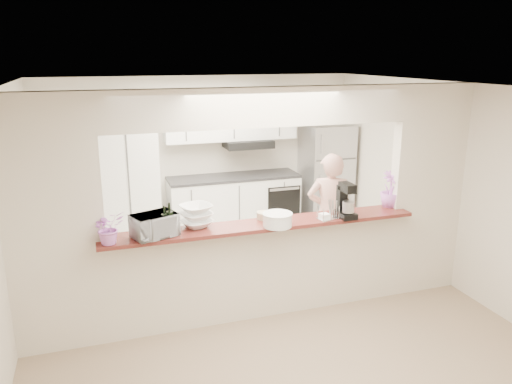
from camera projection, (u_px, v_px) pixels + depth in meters
name	position (u px, v px, depth m)	size (l,w,h in m)	color
floor	(262.00, 313.00, 5.60)	(6.00, 6.00, 0.00)	gray
tile_overlay	(226.00, 261.00, 7.02)	(5.00, 2.90, 0.01)	beige
partition	(262.00, 186.00, 5.20)	(5.00, 0.15, 2.50)	beige
bar_counter	(262.00, 266.00, 5.44)	(3.40, 0.38, 1.09)	beige
kitchen_cabinets	(194.00, 176.00, 7.77)	(3.15, 0.62, 2.25)	silver
refrigerator	(326.00, 175.00, 8.42)	(0.75, 0.70, 1.70)	silver
flower_left	(109.00, 228.00, 4.65)	(0.28, 0.24, 0.31)	pink
wine_bottle_a	(165.00, 225.00, 4.82)	(0.06, 0.06, 0.32)	black
wine_bottle_b	(170.00, 224.00, 4.83)	(0.07, 0.07, 0.35)	black
toaster_oven	(154.00, 225.00, 4.84)	(0.42, 0.28, 0.23)	#B9B9BE
serving_bowls	(196.00, 216.00, 5.11)	(0.32, 0.32, 0.23)	white
plate_stack_a	(277.00, 220.00, 5.15)	(0.31, 0.31, 0.14)	white
plate_stack_b	(277.00, 221.00, 5.15)	(0.30, 0.30, 0.10)	white
red_bowl	(277.00, 215.00, 5.43)	(0.14, 0.14, 0.06)	maroon
tan_bowl	(264.00, 215.00, 5.39)	(0.17, 0.17, 0.08)	tan
utensil_caddy	(328.00, 211.00, 5.36)	(0.25, 0.17, 0.21)	silver
stand_mixer	(346.00, 202.00, 5.41)	(0.17, 0.27, 0.39)	black
flower_right	(390.00, 189.00, 5.78)	(0.23, 0.23, 0.42)	#C96ECD
person	(329.00, 214.00, 6.48)	(0.58, 0.38, 1.60)	tan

